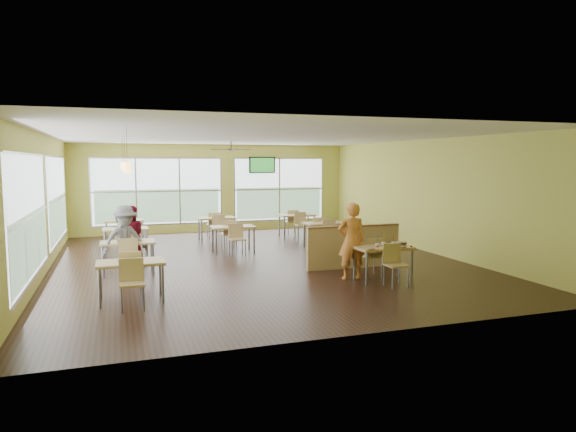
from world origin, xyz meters
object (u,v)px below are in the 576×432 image
(half_wall_divider, at_px, (354,246))
(food_basket, at_px, (401,243))
(main_table, at_px, (383,252))
(man_plaid, at_px, (351,241))

(half_wall_divider, distance_m, food_basket, 1.46)
(main_table, relative_size, half_wall_divider, 0.63)
(main_table, distance_m, food_basket, 0.53)
(food_basket, bearing_deg, man_plaid, 165.91)
(man_plaid, relative_size, food_basket, 6.58)
(food_basket, bearing_deg, half_wall_divider, 110.39)
(half_wall_divider, distance_m, man_plaid, 1.26)
(half_wall_divider, xyz_separation_m, man_plaid, (-0.57, -1.08, 0.32))
(main_table, bearing_deg, half_wall_divider, 90.00)
(man_plaid, distance_m, food_basket, 1.11)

